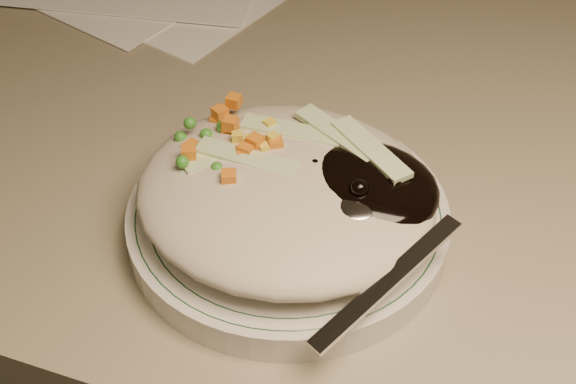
% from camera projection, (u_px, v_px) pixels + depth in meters
% --- Properties ---
extents(desk, '(1.40, 0.70, 0.74)m').
position_uv_depth(desk, '(435.00, 257.00, 0.79)').
color(desk, gray).
rests_on(desk, ground).
extents(plate, '(0.21, 0.21, 0.02)m').
position_uv_depth(plate, '(288.00, 221.00, 0.53)').
color(plate, silver).
rests_on(plate, desk).
extents(plate_rim, '(0.20, 0.20, 0.00)m').
position_uv_depth(plate_rim, '(288.00, 210.00, 0.52)').
color(plate_rim, '#144723').
rests_on(plate_rim, plate).
extents(meal, '(0.21, 0.19, 0.05)m').
position_uv_depth(meal, '(294.00, 188.00, 0.51)').
color(meal, '#B6AA93').
rests_on(meal, plate).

